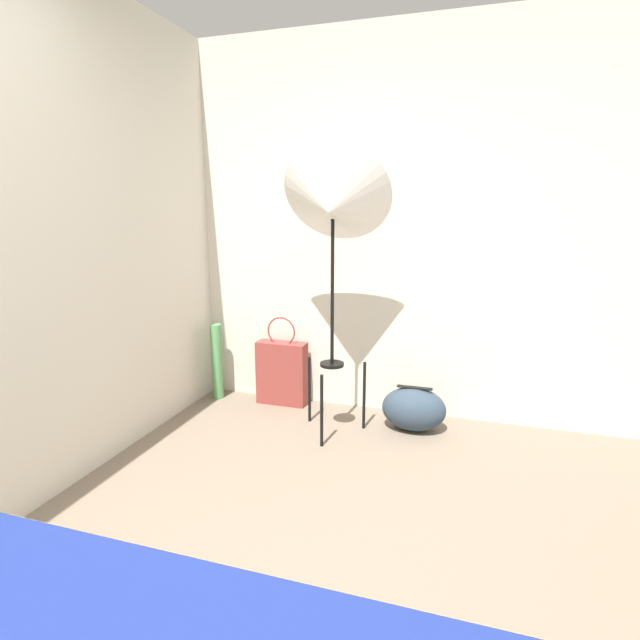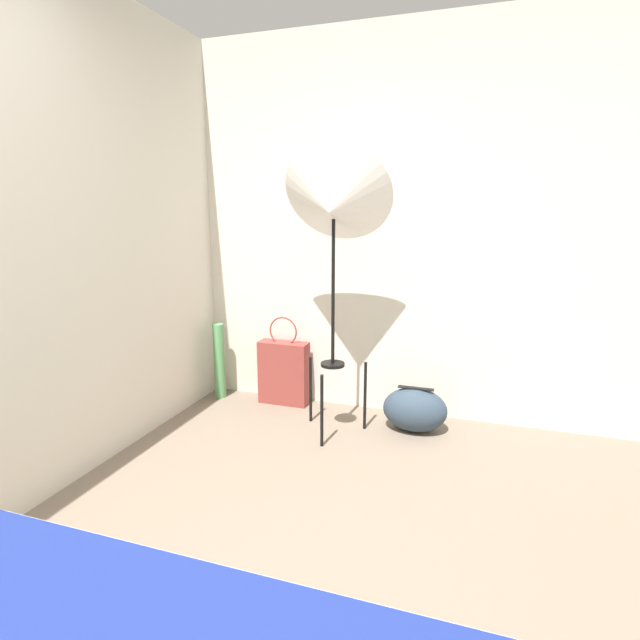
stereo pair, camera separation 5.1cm
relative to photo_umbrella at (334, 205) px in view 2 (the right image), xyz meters
The scene contains 6 objects.
wall_back 0.62m from the photo_umbrella, 56.25° to the left, with size 8.00×0.05×2.60m.
wall_side_left 1.56m from the photo_umbrella, 137.95° to the right, with size 0.05×8.00×2.60m.
photo_umbrella is the anchor object (origin of this frame).
tote_bag 1.36m from the photo_umbrella, 143.73° to the left, with size 0.37×0.13×0.66m.
duffel_bag 1.42m from the photo_umbrella, 20.58° to the left, with size 0.42×0.29×0.30m.
paper_roll 1.57m from the photo_umbrella, 162.69° to the left, with size 0.08×0.08×0.58m.
Camera 2 is at (0.56, -0.87, 1.43)m, focal length 28.00 mm.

